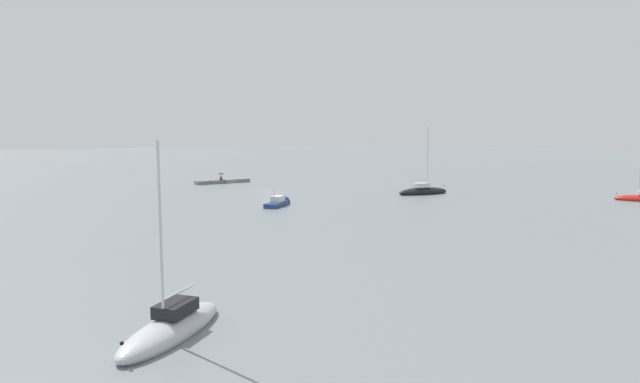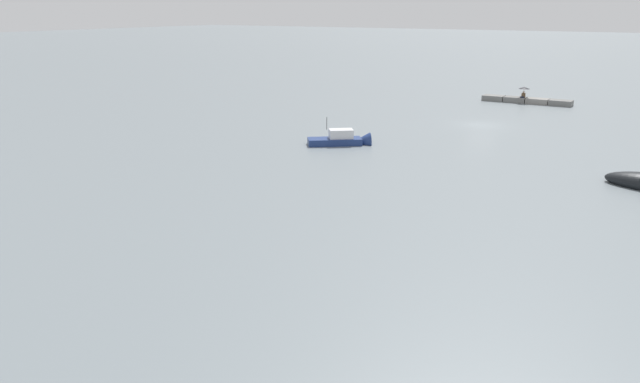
% 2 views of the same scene
% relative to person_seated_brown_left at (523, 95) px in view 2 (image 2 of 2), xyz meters
% --- Properties ---
extents(ground_plane, '(500.00, 500.00, 0.00)m').
position_rel_person_seated_brown_left_xyz_m(ground_plane, '(-0.37, 16.38, -0.88)').
color(ground_plane, slate).
extents(seawall_pier, '(10.09, 1.66, 0.63)m').
position_rel_person_seated_brown_left_xyz_m(seawall_pier, '(-0.37, -0.21, -0.57)').
color(seawall_pier, slate).
rests_on(seawall_pier, ground_plane).
extents(person_seated_brown_left, '(0.49, 0.66, 0.73)m').
position_rel_person_seated_brown_left_xyz_m(person_seated_brown_left, '(0.00, 0.00, 0.00)').
color(person_seated_brown_left, '#1E2333').
rests_on(person_seated_brown_left, seawall_pier).
extents(umbrella_open_black, '(1.27, 1.27, 1.28)m').
position_rel_person_seated_brown_left_xyz_m(umbrella_open_black, '(-0.02, -0.12, 0.86)').
color(umbrella_open_black, black).
rests_on(umbrella_open_black, seawall_pier).
extents(motorboat_navy_near, '(4.94, 4.31, 2.83)m').
position_rel_person_seated_brown_left_xyz_m(motorboat_navy_near, '(6.41, 30.59, -0.58)').
color(motorboat_navy_near, navy).
rests_on(motorboat_navy_near, ground_plane).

